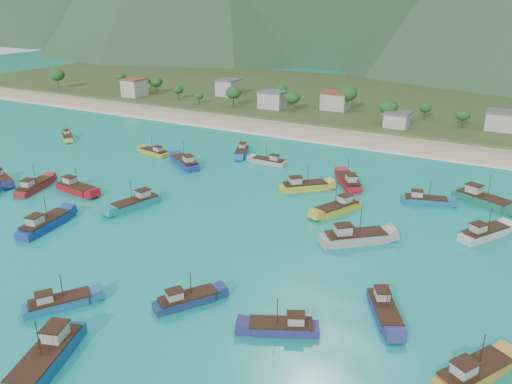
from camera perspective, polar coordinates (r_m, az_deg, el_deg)
The scene contains 29 objects.
ground at distance 94.25m, azimuth -9.08°, elevation -4.47°, with size 600.00×600.00×0.00m, color #0D9381.
beach at distance 160.14m, azimuth 8.19°, elevation 6.49°, with size 400.00×18.00×1.20m, color beige.
land at distance 217.09m, azimuth 13.98°, elevation 10.01°, with size 400.00×110.00×2.40m, color #385123.
surf_line at distance 151.55m, azimuth 6.92°, elevation 5.70°, with size 400.00×2.50×0.08m, color white.
village at distance 180.46m, azimuth 11.54°, elevation 9.44°, with size 215.88×31.41×6.78m.
vegetation at distance 183.71m, azimuth 8.31°, elevation 10.11°, with size 278.76×26.03×9.13m.
boat_0 at distance 110.91m, azimuth 18.72°, elevation -0.96°, with size 9.85×5.33×5.58m.
boat_1 at distance 65.29m, azimuth 23.58°, elevation -18.51°, with size 8.16×10.67×6.25m.
boat_2 at distance 140.80m, azimuth -11.56°, elevation 4.43°, with size 9.31×4.20×5.31m.
boat_4 at distance 130.06m, azimuth 1.48°, elevation 3.45°, with size 9.20×2.87×5.41m.
boat_5 at distance 123.03m, azimuth -24.02°, elevation 0.53°, with size 5.86×10.92×6.19m.
boat_7 at distance 112.89m, azimuth 5.50°, elevation 0.60°, with size 10.30×9.55×6.42m.
boat_9 at distance 117.09m, azimuth 10.49°, elevation 1.12°, with size 8.98×11.06×6.58m.
boat_11 at distance 102.34m, azimuth 9.34°, elevation -1.87°, with size 7.39×10.91×6.26m.
boat_13 at distance 138.10m, azimuth -1.65°, elevation 4.55°, with size 6.21×9.91×5.64m.
boat_14 at distance 163.85m, azimuth -20.73°, elevation 5.85°, with size 8.55×7.35×5.18m.
boat_15 at distance 118.44m, azimuth -19.90°, elevation 0.37°, with size 10.96×4.43×6.29m.
boat_17 at distance 99.55m, azimuth 24.63°, elevation -4.36°, with size 8.29×10.51×6.21m.
boat_18 at distance 66.95m, azimuth -22.73°, elevation -17.04°, with size 7.35×12.82×7.27m.
boat_19 at distance 90.37m, azimuth 11.17°, elevation -5.18°, with size 11.38×10.34×7.03m.
boat_20 at distance 76.86m, azimuth -21.60°, elevation -11.77°, with size 7.56×9.16×5.48m.
boat_21 at distance 114.89m, azimuth 24.45°, elevation -0.86°, with size 12.59×8.40×7.21m.
boat_23 at distance 67.28m, azimuth 3.04°, elevation -15.25°, with size 9.54×6.45×5.47m.
boat_24 at distance 102.01m, azimuth -22.99°, elevation -3.42°, with size 4.90×11.76×6.74m.
boat_25 at distance 72.35m, azimuth 14.44°, elevation -13.01°, with size 7.20×9.93×5.76m.
boat_26 at distance 106.33m, azimuth -13.57°, elevation -1.28°, with size 5.78×11.28×6.40m.
boat_28 at distance 73.00m, azimuth -7.92°, elevation -12.18°, with size 7.42×9.15×5.44m.
boat_29 at distance 129.76m, azimuth -8.07°, elevation 3.30°, with size 11.29×8.68×6.62m.
boat_31 at distance 131.54m, azimuth -27.10°, elevation 1.26°, with size 10.06×5.99×5.71m.
Camera 1 is at (52.77, -66.58, 40.80)m, focal length 35.00 mm.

